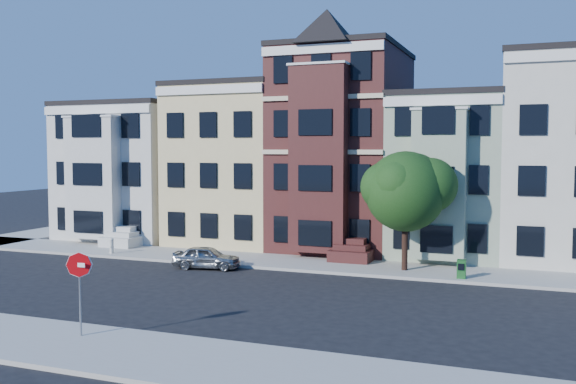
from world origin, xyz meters
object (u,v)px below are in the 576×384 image
at_px(street_tree, 405,197).
at_px(parked_car, 207,257).
at_px(stop_sign, 80,288).
at_px(newspaper_box, 461,269).
at_px(fire_hydrant, 112,247).

distance_m(street_tree, parked_car, 10.56).
xyz_separation_m(parked_car, stop_sign, (2.13, -12.47, 1.10)).
bearing_deg(street_tree, newspaper_box, -21.53).
bearing_deg(fire_hydrant, street_tree, 3.39).
height_order(street_tree, newspaper_box, street_tree).
xyz_separation_m(street_tree, parked_car, (-9.74, -2.52, -3.21)).
bearing_deg(parked_car, street_tree, -85.22).
bearing_deg(stop_sign, street_tree, 59.51).
relative_size(fire_hydrant, stop_sign, 0.23).
bearing_deg(newspaper_box, stop_sign, -126.68).
bearing_deg(stop_sign, fire_hydrant, 119.53).
xyz_separation_m(street_tree, stop_sign, (-7.61, -14.99, -2.11)).
relative_size(street_tree, parked_car, 2.11).
xyz_separation_m(street_tree, newspaper_box, (2.87, -1.13, -3.21)).
bearing_deg(parked_car, fire_hydrant, 67.88).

